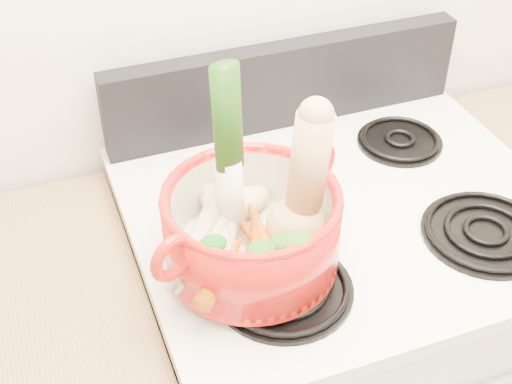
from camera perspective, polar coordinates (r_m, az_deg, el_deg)
name	(u,v)px	position (r m, az deg, el deg)	size (l,w,h in m)	color
stove_body	(329,371)	(1.67, 5.87, -14.05)	(0.76, 0.65, 0.92)	silver
cooktop	(346,211)	(1.33, 7.18, -1.52)	(0.78, 0.67, 0.03)	silver
control_backsplash	(285,84)	(1.49, 2.35, 8.59)	(0.76, 0.05, 0.18)	black
burner_front_left	(284,287)	(1.14, 2.23, -7.64)	(0.22, 0.22, 0.02)	black
burner_front_right	(486,231)	(1.30, 17.92, -3.02)	(0.22, 0.22, 0.02)	black
burner_back_left	(224,180)	(1.35, -2.59, 1.00)	(0.17, 0.17, 0.02)	black
burner_back_right	(400,140)	(1.49, 11.44, 4.13)	(0.17, 0.17, 0.02)	black
dutch_oven	(252,230)	(1.13, -0.36, -3.02)	(0.28, 0.28, 0.14)	#B3150F
pot_handle_left	(173,258)	(1.02, -6.68, -5.24)	(0.08, 0.08, 0.02)	#B3150F
pot_handle_right	(318,163)	(1.19, 5.02, 2.29)	(0.08, 0.08, 0.02)	#B3150F
squash	(298,185)	(1.08, 3.35, 0.53)	(0.10, 0.10, 0.25)	tan
leek	(229,153)	(1.09, -2.17, 3.16)	(0.05, 0.05, 0.32)	silver
ginger	(242,203)	(1.20, -1.12, -0.88)	(0.09, 0.06, 0.05)	#DAC486
parsnip_0	(219,225)	(1.15, -2.96, -2.66)	(0.05, 0.05, 0.24)	beige
parsnip_1	(204,245)	(1.12, -4.15, -4.27)	(0.04, 0.04, 0.19)	beige
parsnip_2	(230,214)	(1.16, -2.06, -1.78)	(0.04, 0.04, 0.17)	beige
parsnip_3	(192,247)	(1.10, -5.18, -4.43)	(0.04, 0.04, 0.17)	beige
parsnip_4	(206,224)	(1.13, -4.00, -2.59)	(0.04, 0.04, 0.19)	beige
carrot_0	(263,251)	(1.12, 0.59, -4.75)	(0.04, 0.04, 0.18)	#D85B0A
carrot_1	(222,272)	(1.09, -2.71, -6.37)	(0.03, 0.03, 0.15)	#D65F0A
carrot_2	(265,243)	(1.12, 0.70, -4.08)	(0.03, 0.03, 0.17)	#BC5A09
carrot_3	(257,253)	(1.09, 0.08, -4.91)	(0.03, 0.03, 0.14)	#C74109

